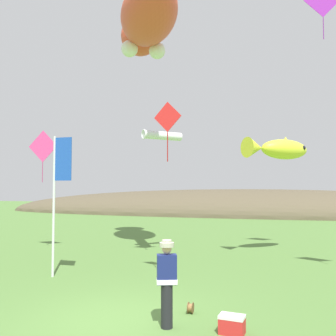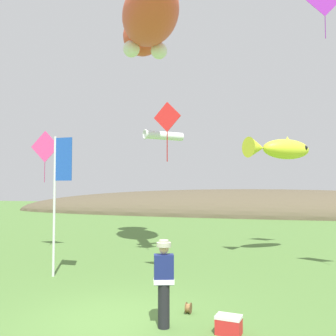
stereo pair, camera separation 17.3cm
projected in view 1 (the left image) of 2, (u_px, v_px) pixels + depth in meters
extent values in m
plane|color=#517A38|center=(116.00, 321.00, 8.00)|extent=(120.00, 120.00, 0.00)
ellipsoid|color=brown|center=(244.00, 214.00, 40.25)|extent=(57.47, 12.85, 5.39)
cylinder|color=black|center=(167.00, 306.00, 7.63)|extent=(0.24, 0.24, 0.88)
cube|color=navy|center=(167.00, 269.00, 7.66)|extent=(0.46, 0.36, 0.60)
cube|color=white|center=(167.00, 281.00, 7.65)|extent=(0.48, 0.39, 0.10)
sphere|color=tan|center=(167.00, 249.00, 7.69)|extent=(0.20, 0.20, 0.20)
cylinder|color=#B2AD99|center=(167.00, 245.00, 7.69)|extent=(0.30, 0.30, 0.09)
cylinder|color=#B2AD99|center=(167.00, 242.00, 7.69)|extent=(0.20, 0.20, 0.07)
cylinder|color=olive|center=(191.00, 308.00, 8.49)|extent=(0.10, 0.18, 0.18)
cylinder|color=brown|center=(188.00, 308.00, 8.50)|extent=(0.02, 0.25, 0.25)
cylinder|color=brown|center=(193.00, 308.00, 8.47)|extent=(0.02, 0.25, 0.25)
cube|color=red|center=(232.00, 326.00, 7.30)|extent=(0.52, 0.38, 0.30)
cube|color=white|center=(232.00, 317.00, 7.31)|extent=(0.53, 0.38, 0.06)
cylinder|color=silver|center=(54.00, 206.00, 12.08)|extent=(0.08, 0.08, 4.53)
cube|color=#1E4CB2|center=(63.00, 159.00, 12.07)|extent=(0.60, 0.03, 1.40)
ellipsoid|color=#E04C33|center=(149.00, 15.00, 16.99)|extent=(4.46, 5.43, 2.29)
ellipsoid|color=white|center=(148.00, 26.00, 17.19)|extent=(2.68, 3.41, 1.26)
sphere|color=#E04C33|center=(140.00, 36.00, 19.91)|extent=(2.06, 2.06, 2.06)
cone|color=#4E1A11|center=(130.00, 22.00, 19.84)|extent=(0.99, 0.99, 0.69)
cone|color=#4E1A11|center=(151.00, 24.00, 20.06)|extent=(0.99, 0.99, 0.69)
sphere|color=white|center=(130.00, 49.00, 18.45)|extent=(0.82, 0.82, 0.82)
sphere|color=white|center=(157.00, 51.00, 18.73)|extent=(0.82, 0.82, 0.82)
ellipsoid|color=yellow|center=(284.00, 149.00, 16.05)|extent=(2.41, 2.30, 0.86)
cone|color=yellow|center=(255.00, 148.00, 15.34)|extent=(1.16, 1.16, 0.86)
cone|color=yellow|center=(286.00, 141.00, 16.10)|extent=(0.56, 0.56, 0.40)
sphere|color=black|center=(303.00, 148.00, 16.14)|extent=(0.20, 0.20, 0.20)
cylinder|color=white|center=(163.00, 136.00, 16.30)|extent=(1.54, 1.52, 0.36)
torus|color=white|center=(144.00, 134.00, 15.87)|extent=(0.35, 0.35, 0.44)
cube|color=#6B1A7C|center=(323.00, 28.00, 14.88)|extent=(0.03, 0.01, 0.90)
cube|color=red|center=(168.00, 117.00, 11.33)|extent=(0.91, 0.18, 0.92)
cylinder|color=black|center=(168.00, 117.00, 11.35)|extent=(0.61, 0.13, 0.02)
cube|color=maroon|center=(168.00, 147.00, 11.29)|extent=(0.03, 0.01, 0.90)
cube|color=#E53F8C|center=(43.00, 146.00, 16.85)|extent=(1.44, 0.07, 1.44)
cylinder|color=black|center=(43.00, 146.00, 16.86)|extent=(0.97, 0.05, 0.02)
cube|color=#A02C62|center=(42.00, 172.00, 16.78)|extent=(0.03, 0.01, 0.90)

